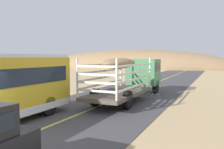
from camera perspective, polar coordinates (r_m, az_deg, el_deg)
ground_plane at (r=9.31m, az=-25.30°, el=-15.50°), size 240.00×240.00×0.00m
road_surface at (r=9.31m, az=-25.30°, el=-15.44°), size 8.00×120.00×0.02m
road_centre_line at (r=9.30m, az=-25.31°, el=-15.38°), size 0.16×117.60×0.00m
livestock_truck at (r=18.27m, az=5.72°, el=0.18°), size 2.53×9.70×3.02m
boulder_far_horizon at (r=32.11m, az=-25.23°, el=-0.94°), size 1.65×1.66×0.81m
distant_hill at (r=67.18m, az=4.50°, el=1.61°), size 57.96×18.38×10.46m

